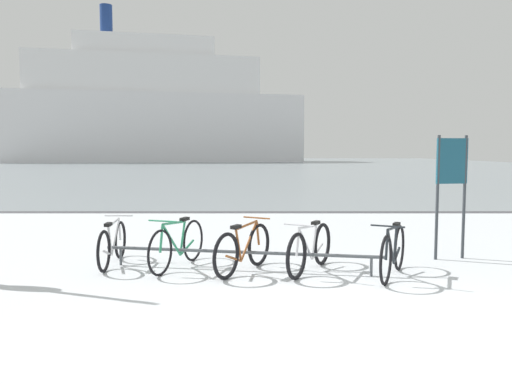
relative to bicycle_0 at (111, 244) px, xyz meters
name	(u,v)px	position (x,y,z in m)	size (l,w,h in m)	color
ground	(262,167)	(3.19, 50.70, -0.38)	(80.00, 132.00, 0.08)	silver
bike_rack	(238,253)	(2.04, -0.36, -0.07)	(4.25, 0.81, 0.31)	#4C5156
bicycle_0	(111,244)	(0.00, 0.00, 0.00)	(0.46, 1.59, 0.75)	black
bicycle_1	(176,245)	(1.06, -0.20, 0.03)	(0.68, 1.64, 0.80)	black
bicycle_2	(242,249)	(2.09, -0.47, 0.01)	(0.83, 1.47, 0.78)	black
bicycle_3	(308,249)	(3.08, -0.45, 0.01)	(0.84, 1.54, 0.78)	black
bicycle_4	(391,252)	(4.23, -0.77, 0.03)	(0.78, 1.49, 0.81)	black
info_sign	(449,175)	(5.52, 0.45, 1.07)	(0.55, 0.14, 2.07)	#33383D
ferry_ship	(150,111)	(-14.81, 74.41, 7.99)	(49.14, 20.25, 24.83)	white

